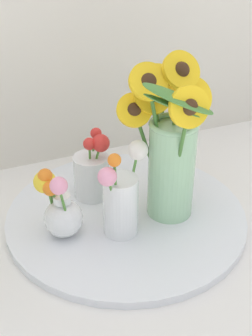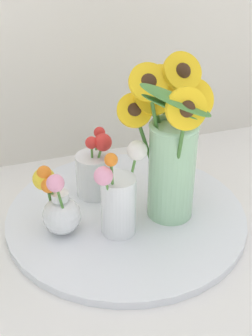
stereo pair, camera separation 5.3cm
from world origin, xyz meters
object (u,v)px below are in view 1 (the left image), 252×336
Objects in this scene: serving_tray at (126,216)px; vase_small_center at (121,198)px; vase_small_back at (92,172)px; mason_jar_sunflowers at (171,148)px; vase_bulb_right at (60,208)px.

vase_small_center is (-0.03, -0.05, 0.09)m from serving_tray.
vase_small_back is at bearing 93.77° from vase_small_center.
mason_jar_sunflowers is 2.25× the size of vase_small_back.
mason_jar_sunflowers reaches higher than vase_small_back.
mason_jar_sunflowers is 2.21× the size of vase_bulb_right.
vase_bulb_right is at bearing 161.65° from vase_small_center.
serving_tray is at bearing -65.29° from vase_small_back.
serving_tray is 3.33× the size of vase_small_back.
vase_small_center is 1.26× the size of vase_small_back.
vase_small_back reaches higher than serving_tray.
vase_bulb_right is at bearing -174.16° from serving_tray.
serving_tray is 0.18m from mason_jar_sunflowers.
vase_small_back is (-0.01, 0.14, -0.02)m from vase_small_center.
serving_tray is 1.48× the size of mason_jar_sunflowers.
mason_jar_sunflowers reaches higher than vase_small_center.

